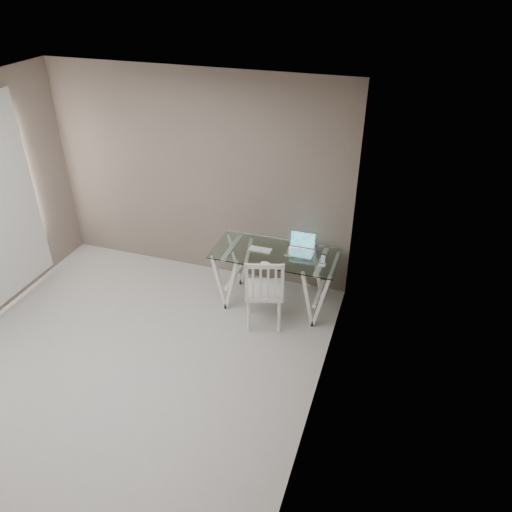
% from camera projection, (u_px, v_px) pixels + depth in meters
% --- Properties ---
extents(room, '(4.50, 4.52, 2.71)m').
position_uv_depth(room, '(86.00, 231.00, 4.36)').
color(room, '#A9A6A2').
rests_on(room, ground).
extents(desk, '(1.50, 0.70, 0.75)m').
position_uv_depth(desk, '(275.00, 278.00, 6.11)').
color(desk, silver).
rests_on(desk, ground).
extents(chair, '(0.54, 0.54, 0.95)m').
position_uv_depth(chair, '(264.00, 290.00, 5.66)').
color(chair, white).
rests_on(chair, ground).
extents(laptop, '(0.32, 0.26, 0.23)m').
position_uv_depth(laptop, '(301.00, 247.00, 5.93)').
color(laptop, '#B6B7BB').
rests_on(laptop, desk).
extents(keyboard, '(0.29, 0.12, 0.01)m').
position_uv_depth(keyboard, '(260.00, 249.00, 5.98)').
color(keyboard, silver).
rests_on(keyboard, desk).
extents(mouse, '(0.12, 0.07, 0.04)m').
position_uv_depth(mouse, '(265.00, 263.00, 5.69)').
color(mouse, white).
rests_on(mouse, desk).
extents(phone_dock, '(0.07, 0.07, 0.13)m').
position_uv_depth(phone_dock, '(323.00, 262.00, 5.67)').
color(phone_dock, white).
rests_on(phone_dock, desk).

